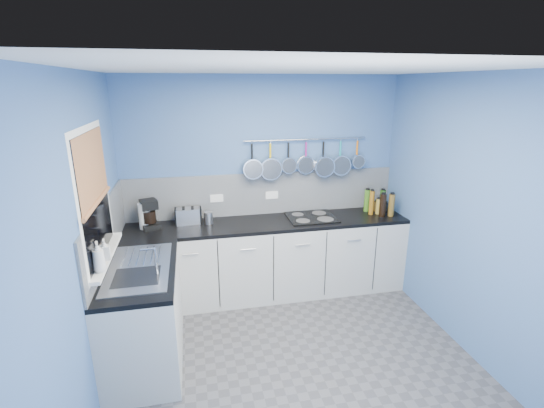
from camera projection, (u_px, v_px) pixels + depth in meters
name	position (u px, v px, depth m)	size (l,w,h in m)	color
floor	(294.00, 359.00, 3.54)	(3.20, 3.00, 0.02)	#47474C
ceiling	(300.00, 67.00, 2.79)	(3.20, 3.00, 0.02)	white
wall_back	(263.00, 185.00, 4.58)	(3.20, 0.02, 2.50)	#40639B
wall_front	(385.00, 348.00, 1.75)	(3.20, 0.02, 2.50)	#40639B
wall_left	(86.00, 247.00, 2.85)	(0.02, 3.00, 2.50)	#40639B
wall_right	(470.00, 217.00, 3.48)	(0.02, 3.00, 2.50)	#40639B
backsplash_back	(263.00, 194.00, 4.58)	(3.20, 0.02, 0.50)	#989A9E
backsplash_left	(106.00, 230.00, 3.44)	(0.02, 1.80, 0.50)	#989A9E
cabinet_run_back	(268.00, 259.00, 4.53)	(3.20, 0.60, 0.86)	#B8B6B1
worktop_back	(268.00, 223.00, 4.40)	(3.20, 0.60, 0.04)	black
cabinet_run_left	(145.00, 316.00, 3.43)	(0.60, 1.20, 0.86)	#B8B6B1
worktop_left	(140.00, 270.00, 3.30)	(0.60, 1.20, 0.04)	black
window_frame	(94.00, 196.00, 3.05)	(0.01, 1.00, 1.10)	white
window_glass	(95.00, 196.00, 3.05)	(0.01, 0.90, 1.00)	black
bamboo_blind	(92.00, 168.00, 2.98)	(0.01, 0.90, 0.55)	#B87041
window_sill	(106.00, 256.00, 3.20)	(0.10, 0.98, 0.03)	white
sink_unit	(139.00, 267.00, 3.29)	(0.50, 0.95, 0.01)	silver
mixer_tap	(156.00, 261.00, 3.12)	(0.12, 0.08, 0.26)	silver
socket_left	(217.00, 198.00, 4.47)	(0.15, 0.01, 0.09)	white
socket_right	(272.00, 195.00, 4.60)	(0.15, 0.01, 0.09)	white
pot_rail	(306.00, 140.00, 4.46)	(0.02, 0.02, 1.45)	silver
soap_bottle_a	(98.00, 257.00, 2.87)	(0.09, 0.09, 0.24)	white
soap_bottle_b	(105.00, 249.00, 3.08)	(0.08, 0.08, 0.17)	white
paper_towel	(145.00, 216.00, 4.14)	(0.13, 0.13, 0.28)	white
coffee_maker	(149.00, 214.00, 4.15)	(0.18, 0.20, 0.31)	black
toaster	(188.00, 216.00, 4.31)	(0.27, 0.16, 0.17)	silver
canister	(208.00, 218.00, 4.30)	(0.10, 0.10, 0.14)	silver
hob	(311.00, 217.00, 4.52)	(0.55, 0.48, 0.01)	black
pan_0	(252.00, 160.00, 4.39)	(0.23, 0.10, 0.42)	silver
pan_1	(270.00, 160.00, 4.43)	(0.26, 0.08, 0.45)	silver
pan_2	(288.00, 157.00, 4.47)	(0.19, 0.09, 0.38)	silver
pan_3	(306.00, 157.00, 4.51)	(0.21, 0.05, 0.40)	silver
pan_4	(323.00, 158.00, 4.56)	(0.25, 0.11, 0.44)	silver
pan_5	(340.00, 157.00, 4.60)	(0.24, 0.09, 0.43)	silver
pan_6	(357.00, 153.00, 4.63)	(0.16, 0.10, 0.35)	silver
condiment_0	(382.00, 200.00, 4.74)	(0.07, 0.07, 0.26)	#265919
condiment_1	(376.00, 206.00, 4.74)	(0.05, 0.05, 0.12)	brown
condiment_2	(367.00, 200.00, 4.72)	(0.07, 0.07, 0.27)	#3F721E
condiment_3	(385.00, 208.00, 4.70)	(0.06, 0.06, 0.12)	black
condiment_4	(378.00, 206.00, 4.63)	(0.06, 0.06, 0.19)	olive
condiment_5	(372.00, 203.00, 4.60)	(0.06, 0.06, 0.29)	#8C5914
condiment_6	(391.00, 205.00, 4.54)	(0.07, 0.07, 0.26)	brown
condiment_7	(383.00, 205.00, 4.52)	(0.07, 0.07, 0.27)	black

